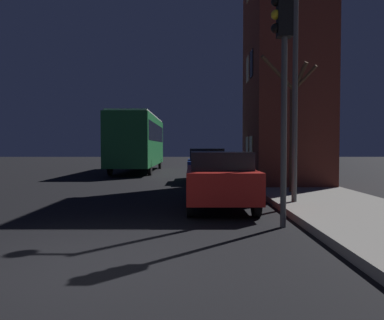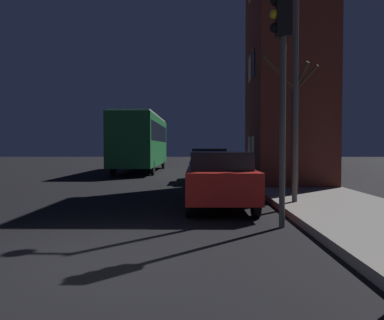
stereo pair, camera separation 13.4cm
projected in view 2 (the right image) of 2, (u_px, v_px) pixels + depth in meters
ground_plane at (81, 267)px, 5.16m from camera, size 120.00×120.00×0.00m
brick_building at (287, 72)px, 15.86m from camera, size 3.22×4.68×9.33m
streetlamp at (285, 38)px, 10.02m from camera, size 1.16×0.39×6.73m
traffic_light at (282, 60)px, 7.57m from camera, size 0.43×0.24×4.79m
bare_tree at (295, 129)px, 12.25m from camera, size 1.85×0.92×4.35m
bus at (141, 139)px, 25.41m from camera, size 2.55×10.52×3.76m
car_near_lane at (220, 178)px, 10.06m from camera, size 1.74×3.92×1.53m
car_mid_lane at (208, 164)px, 18.20m from camera, size 1.79×4.23×1.60m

